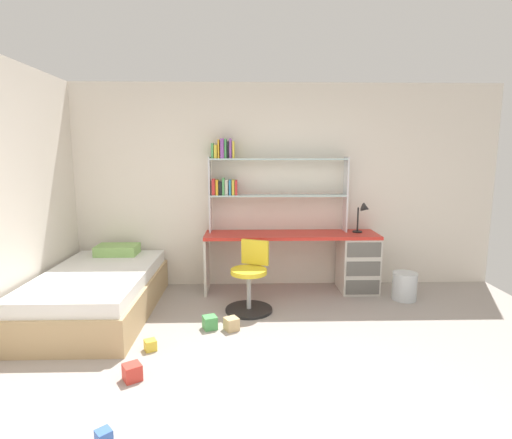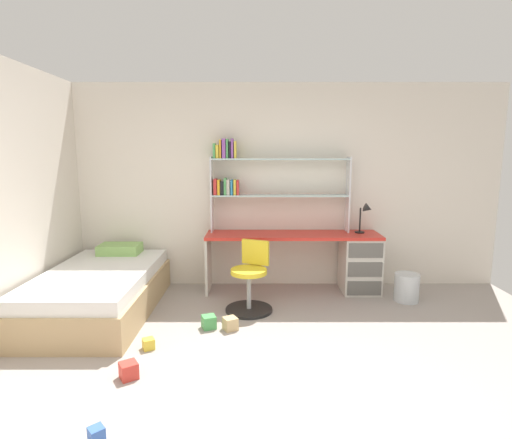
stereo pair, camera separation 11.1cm
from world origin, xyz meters
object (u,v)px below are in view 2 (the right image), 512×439
Objects in this scene: waste_bin at (407,287)px; toy_block_green_3 at (209,322)px; toy_block_natural_1 at (230,324)px; toy_block_red_4 at (129,370)px; desk at (339,258)px; toy_block_yellow_2 at (149,344)px; bookshelf_hutch at (257,178)px; swivel_chair at (250,284)px; toy_block_blue_0 at (97,434)px; bed_platform at (100,291)px; desk_lamp at (366,213)px.

waste_bin is 2.57× the size of toy_block_green_3.
toy_block_red_4 is (-0.73, -0.87, 0.00)m from toy_block_natural_1.
desk is 22.27× the size of toy_block_yellow_2.
bookshelf_hutch is 1.38m from swivel_chair.
toy_block_yellow_2 is at bearing -120.07° from bookshelf_hutch.
toy_block_blue_0 is at bearing -88.46° from toy_block_red_4.
toy_block_yellow_2 is (-2.01, -1.55, -0.38)m from desk.
toy_block_blue_0 is 1.16m from toy_block_yellow_2.
waste_bin is at bearing 5.71° from bed_platform.
toy_block_red_4 is (-0.52, -0.91, -0.00)m from toy_block_green_3.
bookshelf_hutch reaches higher than toy_block_natural_1.
desk_lamp is 3.25m from bed_platform.
bookshelf_hutch is at bearing 78.08° from toy_block_natural_1.
desk is 1.10× the size of bed_platform.
bed_platform is 20.23× the size of toy_block_yellow_2.
bookshelf_hutch is 1.42m from desk_lamp.
bed_platform is at bearing -165.66° from desk.
bookshelf_hutch is at bearing 164.25° from waste_bin.
toy_block_natural_1 is (-1.30, -1.15, -0.37)m from desk.
bed_platform is 1.51m from toy_block_red_4.
desk reaches higher than toy_block_blue_0.
waste_bin is at bearing 30.99° from toy_block_red_4.
toy_block_yellow_2 is at bearing -138.39° from toy_block_green_3.
bed_platform is 15.24× the size of toy_block_green_3.
toy_block_red_4 is (-0.92, -1.38, -0.24)m from swivel_chair.
bookshelf_hutch reaches higher than toy_block_red_4.
bed_platform is 3.51m from waste_bin.
toy_block_red_4 is (-2.04, -2.02, -0.37)m from desk.
bookshelf_hutch reaches higher than toy_block_blue_0.
swivel_chair is (-1.11, -0.64, -0.13)m from desk.
toy_block_blue_0 is (-0.99, -2.85, -1.39)m from bookshelf_hutch.
bookshelf_hutch is (-1.03, 0.14, 1.00)m from desk.
desk_lamp is 2.20m from toy_block_natural_1.
desk_lamp is at bearing 138.58° from waste_bin.
toy_block_blue_0 is 1.72m from toy_block_natural_1.
toy_block_red_4 is (-2.35, -2.03, -0.93)m from desk_lamp.
desk reaches higher than bed_platform.
desk is 17.30× the size of toy_block_natural_1.
desk_lamp reaches higher than toy_block_natural_1.
desk_lamp is 0.20× the size of bed_platform.
toy_block_natural_1 is at bearing -144.32° from desk_lamp.
toy_block_red_4 reaches higher than toy_block_yellow_2.
desk_lamp is 1.00m from waste_bin.
waste_bin reaches higher than toy_block_yellow_2.
toy_block_blue_0 is 0.68× the size of toy_block_red_4.
toy_block_red_4 is (-2.77, -1.67, -0.10)m from waste_bin.
swivel_chair is 5.98× the size of toy_block_green_3.
desk_lamp is 3.25m from toy_block_red_4.
waste_bin is at bearing -15.75° from bookshelf_hutch.
swivel_chair reaches higher than toy_block_blue_0.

